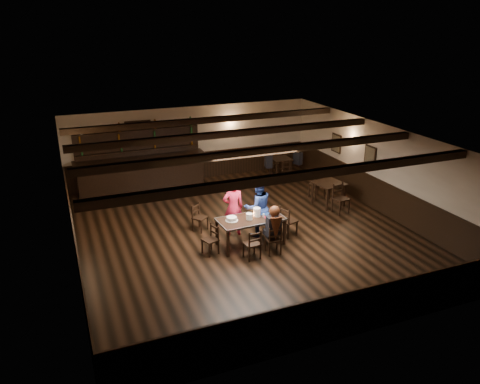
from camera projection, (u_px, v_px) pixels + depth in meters
name	position (u px, v px, depth m)	size (l,w,h in m)	color
ground	(244.00, 232.00, 13.15)	(10.00, 10.00, 0.00)	black
room_shell	(244.00, 173.00, 12.57)	(9.02, 10.02, 2.71)	beige
dining_table	(251.00, 221.00, 12.19)	(1.78, 0.95, 0.75)	black
chair_near_left	(253.00, 242.00, 11.50)	(0.41, 0.39, 0.80)	black
chair_near_right	(274.00, 238.00, 11.75)	(0.40, 0.38, 0.78)	black
chair_end_left	(212.00, 237.00, 11.83)	(0.44, 0.45, 0.77)	black
chair_end_right	(286.00, 219.00, 12.71)	(0.50, 0.51, 0.88)	black
chair_far_pushed	(198.00, 215.00, 13.12)	(0.50, 0.49, 0.78)	black
woman_pink	(233.00, 208.00, 12.72)	(0.59, 0.38, 1.61)	#F23757
man_blue	(258.00, 207.00, 12.69)	(0.80, 0.62, 1.64)	navy
seated_person	(274.00, 223.00, 11.65)	(0.36, 0.54, 0.88)	black
cake	(232.00, 219.00, 12.02)	(0.33, 0.33, 0.10)	white
plate_stack_a	(249.00, 216.00, 12.08)	(0.17, 0.17, 0.16)	white
plate_stack_b	(257.00, 212.00, 12.27)	(0.19, 0.19, 0.23)	white
tea_light	(251.00, 215.00, 12.29)	(0.05, 0.05, 0.06)	#A5A8AD
salt_shaker	(264.00, 215.00, 12.22)	(0.04, 0.04, 0.10)	silver
pepper_shaker	(269.00, 216.00, 12.22)	(0.04, 0.04, 0.09)	#A5A8AD
drink_glass	(257.00, 213.00, 12.35)	(0.07, 0.07, 0.10)	silver
menu_red	(269.00, 217.00, 12.24)	(0.26, 0.18, 0.00)	maroon
menu_blue	(267.00, 214.00, 12.45)	(0.32, 0.22, 0.00)	navy
bar_counter	(141.00, 168.00, 16.30)	(4.50, 0.70, 2.20)	black
back_table_a	(329.00, 186.00, 14.82)	(0.98, 0.98, 0.75)	black
back_table_b	(281.00, 161.00, 17.42)	(0.74, 0.74, 0.75)	black
bg_patron_left	(268.00, 156.00, 17.15)	(0.32, 0.44, 0.81)	black
bg_patron_right	(298.00, 156.00, 17.51)	(0.29, 0.37, 0.67)	black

